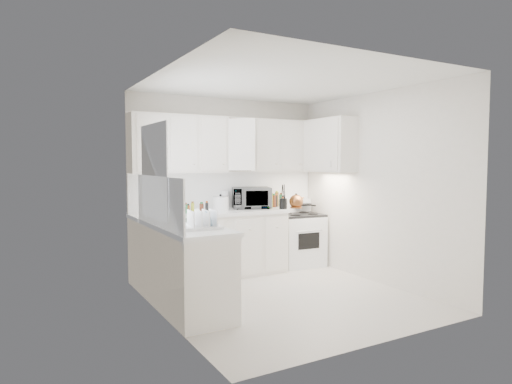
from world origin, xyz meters
TOP-DOWN VIEW (x-y plane):
  - floor at (0.00, 0.00)m, footprint 3.20×3.20m
  - ceiling at (0.00, 0.00)m, footprint 3.20×3.20m
  - wall_back at (0.00, 1.60)m, footprint 3.00×0.00m
  - wall_front at (0.00, -1.60)m, footprint 3.00×0.00m
  - wall_left at (-1.50, 0.00)m, footprint 0.00×3.20m
  - wall_right at (1.50, 0.00)m, footprint 0.00×3.20m
  - window_blinds at (-1.48, 0.35)m, footprint 0.06×0.96m
  - lower_cabinets_back at (-0.39, 1.30)m, footprint 2.22×0.60m
  - lower_cabinets_left at (-1.20, 0.20)m, footprint 0.60×1.60m
  - countertop_back at (-0.39, 1.29)m, footprint 2.24×0.64m
  - countertop_left at (-1.19, 0.20)m, footprint 0.64×1.62m
  - backsplash_back at (0.00, 1.59)m, footprint 2.98×0.02m
  - backsplash_left at (-1.49, 0.20)m, footprint 0.02×1.60m
  - upper_cabinets_back at (0.00, 1.44)m, footprint 3.00×0.33m
  - upper_cabinets_right at (1.33, 0.82)m, footprint 0.33×0.90m
  - sink at (-1.19, 0.55)m, footprint 0.42×0.38m
  - stove at (1.13, 1.30)m, footprint 0.73×0.62m
  - tea_kettle at (0.95, 1.14)m, footprint 0.28×0.25m
  - frying_pan at (1.31, 1.46)m, footprint 0.30×0.48m
  - microwave at (0.31, 1.40)m, footprint 0.65×0.50m
  - rice_cooker at (-0.23, 1.34)m, footprint 0.30×0.30m
  - paper_towel at (-0.07, 1.52)m, footprint 0.12×0.12m
  - utensil_crock at (0.68, 1.08)m, footprint 0.16×0.16m
  - dish_rack at (-1.14, -0.15)m, footprint 0.44×0.36m
  - spice_left_0 at (-0.85, 1.42)m, footprint 0.06×0.06m
  - spice_left_1 at (-0.78, 1.33)m, footprint 0.06×0.06m
  - spice_left_2 at (-0.70, 1.42)m, footprint 0.06×0.06m
  - spice_left_3 at (-0.62, 1.33)m, footprint 0.06×0.06m
  - spice_left_4 at (-0.55, 1.42)m, footprint 0.06×0.06m
  - spice_left_5 at (-0.47, 1.33)m, footprint 0.06×0.06m
  - sauce_right_0 at (0.58, 1.46)m, footprint 0.06×0.06m
  - sauce_right_1 at (0.64, 1.40)m, footprint 0.06×0.06m
  - sauce_right_2 at (0.69, 1.46)m, footprint 0.06×0.06m
  - sauce_right_3 at (0.74, 1.40)m, footprint 0.06×0.06m
  - sauce_right_4 at (0.80, 1.46)m, footprint 0.06×0.06m
  - sauce_right_5 at (0.85, 1.40)m, footprint 0.06×0.06m
  - sauce_right_6 at (0.91, 1.46)m, footprint 0.06×0.06m

SIDE VIEW (x-z plane):
  - floor at x=0.00m, z-range 0.00..0.00m
  - lower_cabinets_back at x=-0.39m, z-range 0.00..0.90m
  - lower_cabinets_left at x=-1.20m, z-range 0.00..0.90m
  - stove at x=1.13m, z-range 0.00..1.06m
  - countertop_back at x=-0.39m, z-range 0.90..0.95m
  - countertop_left at x=-1.19m, z-range 0.90..0.95m
  - frying_pan at x=1.31m, z-range 0.95..0.99m
  - spice_left_0 at x=-0.85m, z-range 0.95..1.08m
  - spice_left_1 at x=-0.78m, z-range 0.95..1.08m
  - spice_left_2 at x=-0.70m, z-range 0.95..1.08m
  - spice_left_3 at x=-0.62m, z-range 0.95..1.08m
  - spice_left_4 at x=-0.55m, z-range 0.95..1.08m
  - spice_left_5 at x=-0.47m, z-range 0.95..1.08m
  - sauce_right_0 at x=0.58m, z-range 0.95..1.14m
  - sauce_right_1 at x=0.64m, z-range 0.95..1.14m
  - sauce_right_2 at x=0.69m, z-range 0.95..1.14m
  - sauce_right_3 at x=0.74m, z-range 0.95..1.14m
  - sauce_right_4 at x=0.80m, z-range 0.95..1.14m
  - sauce_right_5 at x=0.85m, z-range 0.95..1.14m
  - sauce_right_6 at x=0.91m, z-range 0.95..1.14m
  - dish_rack at x=-1.14m, z-range 0.95..1.18m
  - tea_kettle at x=0.95m, z-range 0.94..1.19m
  - rice_cooker at x=-0.23m, z-range 0.95..1.19m
  - sink at x=-1.19m, z-range 0.92..1.22m
  - paper_towel at x=-0.07m, z-range 0.95..1.22m
  - utensil_crock at x=0.68m, z-range 0.95..1.33m
  - microwave at x=0.31m, z-range 0.95..1.34m
  - backsplash_back at x=0.00m, z-range 0.95..1.50m
  - backsplash_left at x=-1.49m, z-range 0.95..1.50m
  - wall_back at x=0.00m, z-range -0.20..2.80m
  - wall_front at x=0.00m, z-range -0.20..2.80m
  - wall_left at x=-1.50m, z-range -0.30..2.90m
  - wall_right at x=1.50m, z-range -0.30..2.90m
  - upper_cabinets_back at x=0.00m, z-range 1.10..1.90m
  - upper_cabinets_right at x=1.33m, z-range 1.10..1.90m
  - window_blinds at x=-1.48m, z-range 1.02..2.08m
  - ceiling at x=0.00m, z-range 2.60..2.60m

